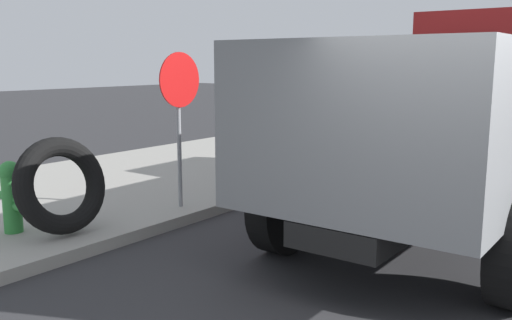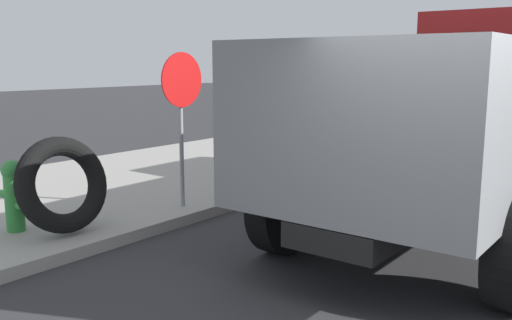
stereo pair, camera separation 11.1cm
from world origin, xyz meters
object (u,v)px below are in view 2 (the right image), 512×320
Objects in this scene: stop_sign at (182,101)px; dump_truck_gray at (466,106)px; loose_tire at (63,185)px; fire_hydrant at (14,194)px.

dump_truck_gray is at bearing -56.27° from stop_sign.
dump_truck_gray is (3.94, -3.45, 0.86)m from loose_tire.
fire_hydrant is at bearing 121.33° from loose_tire.
fire_hydrant is 0.40× the size of stop_sign.
fire_hydrant is 5.92m from dump_truck_gray.
fire_hydrant is at bearing 160.07° from stop_sign.
stop_sign is at bearing 123.73° from dump_truck_gray.
loose_tire is at bearing 172.73° from stop_sign.
dump_truck_gray is at bearing -43.07° from fire_hydrant.
loose_tire is 0.17× the size of dump_truck_gray.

